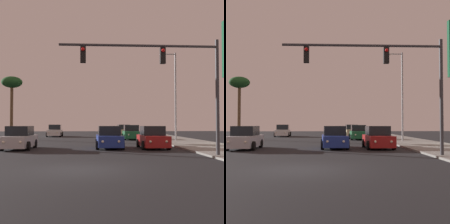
{
  "view_description": "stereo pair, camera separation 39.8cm",
  "coord_description": "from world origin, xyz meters",
  "views": [
    {
      "loc": [
        0.51,
        -12.82,
        1.89
      ],
      "look_at": [
        2.2,
        14.5,
        2.87
      ],
      "focal_mm": 50.0,
      "sensor_mm": 36.0,
      "label": 1
    },
    {
      "loc": [
        0.9,
        -12.84,
        1.89
      ],
      "look_at": [
        2.2,
        14.5,
        2.87
      ],
      "focal_mm": 50.0,
      "sensor_mm": 36.0,
      "label": 2
    }
  ],
  "objects": [
    {
      "name": "ground_plane",
      "position": [
        0.0,
        0.0,
        0.0
      ],
      "size": [
        120.0,
        120.0,
        0.0
      ],
      "primitive_type": "plane",
      "color": "black"
    },
    {
      "name": "sidewalk_right",
      "position": [
        9.5,
        10.0,
        0.06
      ],
      "size": [
        5.0,
        60.0,
        0.12
      ],
      "color": "gray",
      "rests_on": "ground"
    },
    {
      "name": "car_green",
      "position": [
        4.96,
        23.04,
        0.76
      ],
      "size": [
        2.04,
        4.33,
        1.68
      ],
      "rotation": [
        0.0,
        0.0,
        3.11
      ],
      "color": "#195933",
      "rests_on": "ground"
    },
    {
      "name": "car_white",
      "position": [
        -4.84,
        31.69,
        0.76
      ],
      "size": [
        2.04,
        4.34,
        1.68
      ],
      "rotation": [
        0.0,
        0.0,
        3.18
      ],
      "color": "silver",
      "rests_on": "ground"
    },
    {
      "name": "car_silver",
      "position": [
        -4.83,
        10.31,
        0.76
      ],
      "size": [
        2.04,
        4.34,
        1.68
      ],
      "rotation": [
        0.0,
        0.0,
        3.11
      ],
      "color": "#B7B7BC",
      "rests_on": "ground"
    },
    {
      "name": "car_tan",
      "position": [
        5.0,
        32.23,
        0.76
      ],
      "size": [
        2.04,
        4.34,
        1.68
      ],
      "rotation": [
        0.0,
        0.0,
        3.18
      ],
      "color": "tan",
      "rests_on": "ground"
    },
    {
      "name": "car_red",
      "position": [
        5.0,
        10.42,
        0.76
      ],
      "size": [
        2.04,
        4.32,
        1.68
      ],
      "rotation": [
        0.0,
        0.0,
        3.15
      ],
      "color": "maroon",
      "rests_on": "ground"
    },
    {
      "name": "car_blue",
      "position": [
        1.75,
        10.71,
        0.76
      ],
      "size": [
        2.04,
        4.33,
        1.68
      ],
      "rotation": [
        0.0,
        0.0,
        3.16
      ],
      "color": "navy",
      "rests_on": "ground"
    },
    {
      "name": "traffic_light_mast",
      "position": [
        4.85,
        4.29,
        4.81
      ],
      "size": [
        8.99,
        0.36,
        6.5
      ],
      "color": "#38383D",
      "rests_on": "sidewalk_right"
    },
    {
      "name": "street_lamp",
      "position": [
        8.83,
        18.49,
        5.12
      ],
      "size": [
        1.74,
        0.24,
        9.0
      ],
      "color": "#99999E",
      "rests_on": "sidewalk_right"
    },
    {
      "name": "palm_tree_mid",
      "position": [
        -8.93,
        24.0,
        6.34
      ],
      "size": [
        2.4,
        2.4,
        7.34
      ],
      "color": "brown",
      "rests_on": "ground"
    }
  ]
}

